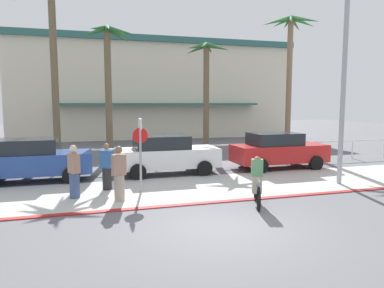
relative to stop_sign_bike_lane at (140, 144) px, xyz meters
The scene contains 18 objects.
ground_plane 6.26m from the stop_sign_bike_lane, 76.67° to the left, with size 80.00×80.00×0.00m, color #5B5B60.
sidewalk_strip 2.17m from the stop_sign_bike_lane, ahead, with size 44.00×4.00×0.02m, color beige.
curb_paint 2.90m from the stop_sign_bike_lane, 54.30° to the right, with size 44.00×0.24×0.03m, color maroon.
building_backdrop 22.80m from the stop_sign_bike_lane, 78.93° to the left, with size 24.79×10.13×8.62m.
rail_fence 4.66m from the stop_sign_bike_lane, 72.34° to the left, with size 26.66×0.08×1.04m.
stop_sign_bike_lane is the anchor object (origin of this frame).
streetlight_curb 7.98m from the stop_sign_bike_lane, ahead, with size 0.24×2.54×7.50m.
palm_tree_2 9.93m from the stop_sign_bike_lane, 112.43° to the left, with size 3.18×3.23×9.66m.
palm_tree_3 8.76m from the stop_sign_bike_lane, 93.72° to the left, with size 2.84×3.53×7.18m.
palm_tree_4 11.01m from the stop_sign_bike_lane, 58.91° to the left, with size 2.69×3.31×6.75m.
palm_tree_5 15.25m from the stop_sign_bike_lane, 38.85° to the left, with size 3.66×2.97×8.74m.
car_blue_1 4.92m from the stop_sign_bike_lane, 142.21° to the left, with size 4.40×2.02×1.69m.
car_white_2 3.42m from the stop_sign_bike_lane, 62.62° to the left, with size 4.40×2.02×1.69m.
car_red_3 7.50m from the stop_sign_bike_lane, 22.11° to the left, with size 4.40×2.02×1.69m.
cyclist_blue_0 4.14m from the stop_sign_bike_lane, 37.97° to the right, with size 0.72×1.72×1.50m.
pedestrian_0 1.51m from the stop_sign_bike_lane, 131.06° to the right, with size 0.45×0.38×1.75m.
pedestrian_1 1.58m from the stop_sign_bike_lane, 148.75° to the left, with size 0.48×0.44×1.67m.
pedestrian_2 2.35m from the stop_sign_bike_lane, behind, with size 0.43×0.47×1.75m.
Camera 1 is at (-3.14, -8.06, 3.08)m, focal length 33.67 mm.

